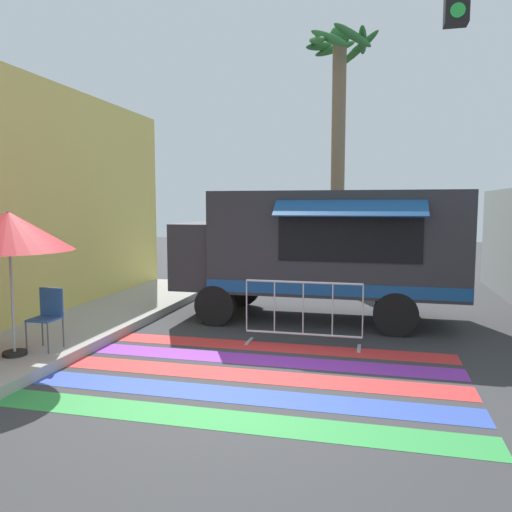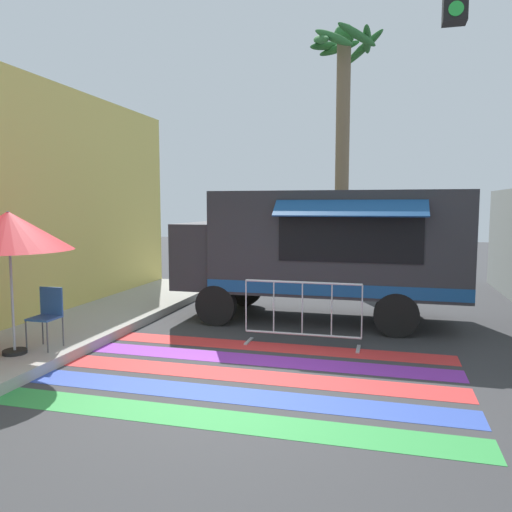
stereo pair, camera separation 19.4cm
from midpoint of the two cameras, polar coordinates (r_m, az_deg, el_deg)
name	(u,v)px [view 2 (the right image)]	position (r m, az deg, el deg)	size (l,w,h in m)	color
ground_plane	(227,388)	(6.97, -2.49, -14.83)	(60.00, 60.00, 0.00)	#38383A
crosswalk_painted	(238,375)	(7.45, -1.25, -13.42)	(6.40, 3.60, 0.01)	green
food_truck	(317,245)	(10.74, 7.51, 1.29)	(5.95, 2.77, 2.74)	#2D2D33
traffic_signal_pole	(503,69)	(8.09, 27.06, 18.49)	(4.60, 0.29, 6.30)	#515456
patio_umbrella	(9,231)	(8.38, -25.82, 2.55)	(1.88, 1.88, 2.20)	black
folding_chair	(48,311)	(8.73, -22.11, -5.87)	(0.41, 0.41, 0.97)	#4C4C51
barricade_front	(302,314)	(8.80, 5.94, -6.60)	(2.07, 0.44, 1.15)	#B7BABF
palm_tree	(343,118)	(15.39, 10.26, 15.29)	(2.26, 2.23, 7.66)	#7A664C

